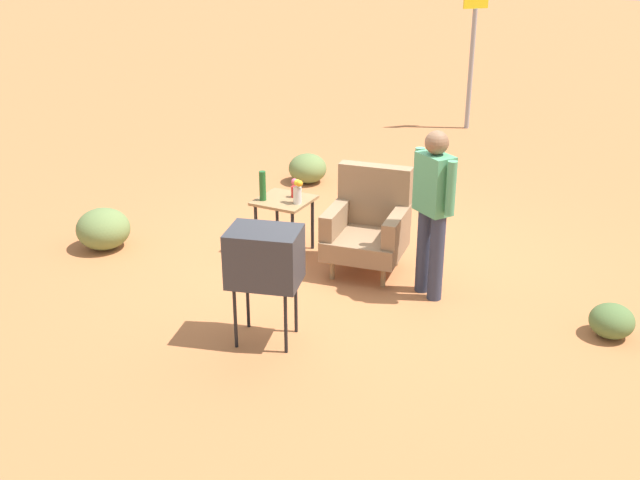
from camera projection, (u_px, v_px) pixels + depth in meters
ground_plane at (352, 266)px, 8.15m from camera, size 60.00×60.00×0.00m
armchair at (369, 224)px, 7.90m from camera, size 0.87×0.88×1.06m
side_table at (284, 207)px, 8.27m from camera, size 0.56×0.56×0.62m
tv_on_stand at (265, 257)px, 6.44m from camera, size 0.69×0.58×1.03m
person_standing at (433, 204)px, 7.17m from camera, size 0.49×0.38×1.64m
road_sign at (472, 47)px, 12.83m from camera, size 0.33×0.33×2.44m
bottle_wine_green at (263, 186)px, 8.15m from camera, size 0.07×0.07×0.32m
soda_can_red at (294, 192)px, 8.27m from camera, size 0.07×0.07×0.12m
flower_vase at (297, 190)px, 8.06m from camera, size 0.15×0.10×0.27m
shrub_mid at (612, 321)px, 6.73m from camera, size 0.39×0.39×0.30m
shrub_far at (308, 168)px, 10.59m from camera, size 0.52×0.52×0.40m
shrub_lone at (103, 229)px, 8.49m from camera, size 0.59×0.59×0.45m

